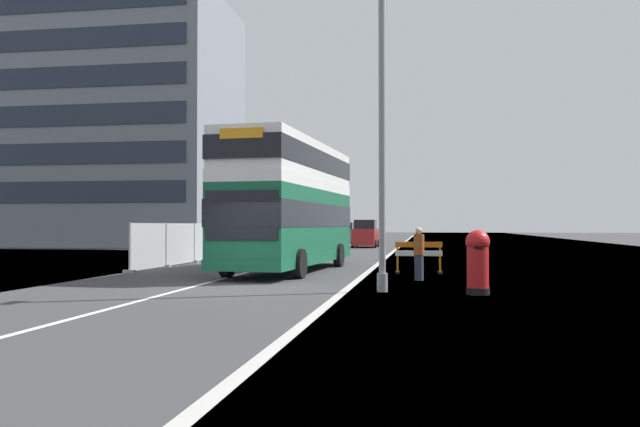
{
  "coord_description": "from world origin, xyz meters",
  "views": [
    {
      "loc": [
        5.34,
        -17.79,
        1.79
      ],
      "look_at": [
        1.63,
        4.83,
        2.2
      ],
      "focal_mm": 36.46,
      "sensor_mm": 36.0,
      "label": 1
    }
  ],
  "objects_px": {
    "pedestrian_at_kerb": "(419,254)",
    "car_receding_mid": "(366,234)",
    "red_pillar_postbox": "(478,259)",
    "double_decker_bus": "(290,203)",
    "lamppost_foreground": "(382,128)",
    "car_receding_far": "(328,234)",
    "car_far_side": "(345,233)",
    "roadworks_barrier": "(419,253)",
    "car_oncoming_near": "(299,236)"
  },
  "relations": [
    {
      "from": "roadworks_barrier",
      "to": "car_oncoming_near",
      "type": "distance_m",
      "value": 20.7
    },
    {
      "from": "red_pillar_postbox",
      "to": "roadworks_barrier",
      "type": "xyz_separation_m",
      "value": [
        -1.59,
        7.07,
        -0.17
      ]
    },
    {
      "from": "roadworks_barrier",
      "to": "pedestrian_at_kerb",
      "type": "bearing_deg",
      "value": -89.16
    },
    {
      "from": "red_pillar_postbox",
      "to": "double_decker_bus",
      "type": "bearing_deg",
      "value": 130.82
    },
    {
      "from": "roadworks_barrier",
      "to": "car_receding_mid",
      "type": "distance_m",
      "value": 28.24
    },
    {
      "from": "car_far_side",
      "to": "pedestrian_at_kerb",
      "type": "height_order",
      "value": "car_far_side"
    },
    {
      "from": "car_receding_mid",
      "to": "car_receding_far",
      "type": "height_order",
      "value": "car_receding_mid"
    },
    {
      "from": "double_decker_bus",
      "to": "car_receding_far",
      "type": "relative_size",
      "value": 2.69
    },
    {
      "from": "lamppost_foreground",
      "to": "red_pillar_postbox",
      "type": "height_order",
      "value": "lamppost_foreground"
    },
    {
      "from": "car_far_side",
      "to": "red_pillar_postbox",
      "type": "bearing_deg",
      "value": -78.94
    },
    {
      "from": "car_receding_mid",
      "to": "pedestrian_at_kerb",
      "type": "height_order",
      "value": "car_receding_mid"
    },
    {
      "from": "car_receding_far",
      "to": "car_far_side",
      "type": "bearing_deg",
      "value": 82.52
    },
    {
      "from": "car_oncoming_near",
      "to": "pedestrian_at_kerb",
      "type": "xyz_separation_m",
      "value": [
        8.32,
        -21.99,
        -0.17
      ]
    },
    {
      "from": "roadworks_barrier",
      "to": "pedestrian_at_kerb",
      "type": "relative_size",
      "value": 1.01
    },
    {
      "from": "car_oncoming_near",
      "to": "red_pillar_postbox",
      "type": "bearing_deg",
      "value": -69.26
    },
    {
      "from": "car_receding_mid",
      "to": "car_far_side",
      "type": "height_order",
      "value": "car_receding_mid"
    },
    {
      "from": "car_receding_mid",
      "to": "lamppost_foreground",
      "type": "bearing_deg",
      "value": -83.98
    },
    {
      "from": "car_receding_far",
      "to": "car_far_side",
      "type": "height_order",
      "value": "car_receding_far"
    },
    {
      "from": "car_receding_mid",
      "to": "car_far_side",
      "type": "distance_m",
      "value": 13.92
    },
    {
      "from": "car_far_side",
      "to": "pedestrian_at_kerb",
      "type": "relative_size",
      "value": 2.36
    },
    {
      "from": "double_decker_bus",
      "to": "car_receding_far",
      "type": "xyz_separation_m",
      "value": [
        -3.77,
        34.53,
        -1.65
      ]
    },
    {
      "from": "red_pillar_postbox",
      "to": "pedestrian_at_kerb",
      "type": "bearing_deg",
      "value": 110.88
    },
    {
      "from": "double_decker_bus",
      "to": "lamppost_foreground",
      "type": "height_order",
      "value": "lamppost_foreground"
    },
    {
      "from": "roadworks_barrier",
      "to": "pedestrian_at_kerb",
      "type": "height_order",
      "value": "pedestrian_at_kerb"
    },
    {
      "from": "roadworks_barrier",
      "to": "double_decker_bus",
      "type": "bearing_deg",
      "value": 174.31
    },
    {
      "from": "roadworks_barrier",
      "to": "car_oncoming_near",
      "type": "bearing_deg",
      "value": 113.56
    },
    {
      "from": "pedestrian_at_kerb",
      "to": "car_receding_mid",
      "type": "bearing_deg",
      "value": 98.45
    },
    {
      "from": "red_pillar_postbox",
      "to": "car_receding_far",
      "type": "xyz_separation_m",
      "value": [
        -10.31,
        42.1,
        0.07
      ]
    },
    {
      "from": "lamppost_foreground",
      "to": "car_receding_far",
      "type": "xyz_separation_m",
      "value": [
        -7.83,
        41.82,
        -3.43
      ]
    },
    {
      "from": "car_oncoming_near",
      "to": "double_decker_bus",
      "type": "bearing_deg",
      "value": -79.79
    },
    {
      "from": "double_decker_bus",
      "to": "car_receding_mid",
      "type": "height_order",
      "value": "double_decker_bus"
    },
    {
      "from": "roadworks_barrier",
      "to": "lamppost_foreground",
      "type": "bearing_deg",
      "value": -97.46
    },
    {
      "from": "red_pillar_postbox",
      "to": "car_far_side",
      "type": "relative_size",
      "value": 0.41
    },
    {
      "from": "car_oncoming_near",
      "to": "car_far_side",
      "type": "relative_size",
      "value": 0.99
    },
    {
      "from": "lamppost_foreground",
      "to": "red_pillar_postbox",
      "type": "xyz_separation_m",
      "value": [
        2.48,
        -0.28,
        -3.5
      ]
    },
    {
      "from": "red_pillar_postbox",
      "to": "car_receding_mid",
      "type": "distance_m",
      "value": 35.48
    },
    {
      "from": "car_receding_far",
      "to": "pedestrian_at_kerb",
      "type": "xyz_separation_m",
      "value": [
        8.76,
        -38.05,
        -0.12
      ]
    },
    {
      "from": "car_receding_mid",
      "to": "car_receding_far",
      "type": "distance_m",
      "value": 8.28
    },
    {
      "from": "car_receding_mid",
      "to": "pedestrian_at_kerb",
      "type": "bearing_deg",
      "value": -81.55
    },
    {
      "from": "car_receding_far",
      "to": "pedestrian_at_kerb",
      "type": "relative_size",
      "value": 2.39
    },
    {
      "from": "car_oncoming_near",
      "to": "car_receding_mid",
      "type": "relative_size",
      "value": 0.88
    },
    {
      "from": "red_pillar_postbox",
      "to": "roadworks_barrier",
      "type": "relative_size",
      "value": 0.96
    },
    {
      "from": "car_receding_far",
      "to": "car_far_side",
      "type": "xyz_separation_m",
      "value": [
        0.84,
        6.36,
        -0.01
      ]
    },
    {
      "from": "car_far_side",
      "to": "car_receding_mid",
      "type": "bearing_deg",
      "value": -76.14
    },
    {
      "from": "car_receding_mid",
      "to": "car_receding_far",
      "type": "xyz_separation_m",
      "value": [
        -4.17,
        7.15,
        -0.06
      ]
    },
    {
      "from": "roadworks_barrier",
      "to": "car_receding_far",
      "type": "xyz_separation_m",
      "value": [
        -8.72,
        35.03,
        0.24
      ]
    },
    {
      "from": "roadworks_barrier",
      "to": "pedestrian_at_kerb",
      "type": "xyz_separation_m",
      "value": [
        0.04,
        -3.02,
        0.12
      ]
    },
    {
      "from": "roadworks_barrier",
      "to": "car_receding_far",
      "type": "bearing_deg",
      "value": 103.97
    },
    {
      "from": "roadworks_barrier",
      "to": "car_oncoming_near",
      "type": "relative_size",
      "value": 0.43
    },
    {
      "from": "double_decker_bus",
      "to": "car_far_side",
      "type": "distance_m",
      "value": 41.03
    }
  ]
}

